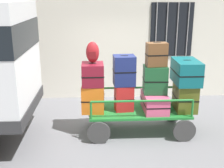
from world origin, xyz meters
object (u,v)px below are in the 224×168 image
suitcase_midleft_middle (124,70)px  backpack (93,52)px  suitcase_left_middle (93,74)px  suitcase_midright_bottom (185,97)px  luggage_cart (139,115)px  suitcase_left_bottom (93,98)px  suitcase_center_bottom (154,102)px  suitcase_midright_middle (186,72)px  suitcase_midleft_bottom (124,98)px  suitcase_center_middle (155,79)px  suitcase_center_top (157,54)px

suitcase_midleft_middle → backpack: bearing=180.0°
suitcase_left_middle → suitcase_midright_bottom: size_ratio=0.81×
luggage_cart → suitcase_left_bottom: (-1.00, 0.02, 0.41)m
suitcase_midleft_middle → suitcase_center_bottom: 0.97m
suitcase_left_bottom → suitcase_midright_middle: (2.00, 0.01, 0.55)m
suitcase_midleft_bottom → suitcase_midleft_middle: size_ratio=0.88×
luggage_cart → suitcase_left_middle: size_ratio=4.25×
luggage_cart → suitcase_center_middle: suitcase_center_middle is taller
suitcase_center_bottom → suitcase_center_middle: size_ratio=1.39×
suitcase_center_top → suitcase_center_middle: bearing=90.0°
suitcase_midright_middle → suitcase_midleft_bottom: bearing=-179.2°
suitcase_midleft_middle → luggage_cart: bearing=-5.6°
backpack → suitcase_midright_middle: bearing=-0.2°
suitcase_center_bottom → suitcase_left_bottom: bearing=178.2°
suitcase_center_bottom → suitcase_midleft_bottom: bearing=177.1°
suitcase_center_bottom → suitcase_center_top: size_ratio=1.67×
suitcase_left_bottom → suitcase_center_bottom: 1.34m
suitcase_midleft_middle → suitcase_midright_bottom: bearing=-2.5°
suitcase_midleft_bottom → backpack: 1.20m
suitcase_midleft_bottom → suitcase_midleft_middle: bearing=90.0°
luggage_cart → suitcase_left_bottom: size_ratio=3.81×
suitcase_midleft_bottom → backpack: backpack is taller
suitcase_left_middle → suitcase_center_middle: (1.33, 0.03, -0.14)m
luggage_cart → suitcase_left_bottom: suitcase_left_bottom is taller
suitcase_left_bottom → suitcase_center_middle: 1.39m
suitcase_center_bottom → suitcase_center_middle: 0.50m
suitcase_center_middle → backpack: bearing=179.4°
suitcase_left_middle → suitcase_midright_middle: suitcase_midright_middle is taller
suitcase_center_middle → suitcase_center_bottom: bearing=-90.0°
luggage_cart → suitcase_midleft_bottom: bearing=178.5°
suitcase_left_bottom → suitcase_midright_bottom: size_ratio=0.90×
suitcase_center_middle → suitcase_midright_middle: 0.69m
suitcase_left_bottom → suitcase_midright_middle: size_ratio=0.71×
suitcase_midleft_middle → suitcase_center_top: (0.67, -0.05, 0.35)m
luggage_cart → suitcase_midleft_middle: (-0.33, 0.03, 1.00)m
luggage_cart → suitcase_left_middle: 1.37m
luggage_cart → suitcase_midright_middle: size_ratio=2.69×
luggage_cart → suitcase_center_middle: bearing=3.2°
suitcase_midright_middle → backpack: bearing=179.8°
suitcase_left_bottom → backpack: (0.01, 0.02, 0.99)m
suitcase_left_bottom → suitcase_midleft_middle: suitcase_midleft_middle is taller
suitcase_left_bottom → suitcase_center_top: (1.33, -0.03, 0.94)m
suitcase_center_middle → suitcase_midright_middle: suitcase_midright_middle is taller
suitcase_left_middle → suitcase_center_top: 1.39m
suitcase_midleft_middle → suitcase_midright_middle: bearing=-0.2°
suitcase_left_bottom → suitcase_midleft_bottom: bearing=-0.6°
suitcase_left_bottom → backpack: backpack is taller
suitcase_center_top → suitcase_midright_bottom: suitcase_center_top is taller
luggage_cart → suitcase_midright_middle: bearing=1.6°
luggage_cart → suitcase_left_middle: (-1.00, -0.01, 0.94)m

